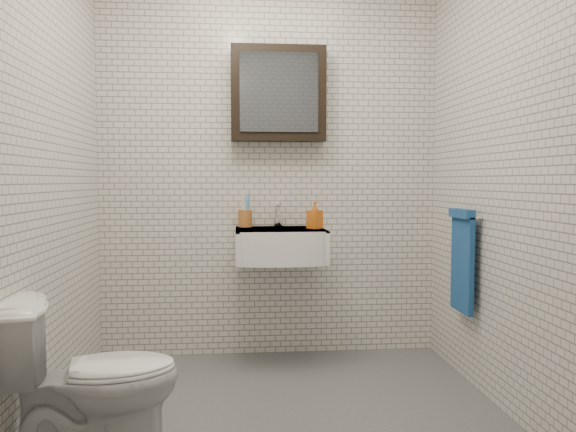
# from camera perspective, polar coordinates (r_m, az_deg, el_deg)

# --- Properties ---
(ground) EXTENTS (2.20, 2.00, 0.01)m
(ground) POSITION_cam_1_polar(r_m,az_deg,el_deg) (2.92, -0.59, -19.45)
(ground) COLOR #52555B
(ground) RESTS_ON ground
(room_shell) EXTENTS (2.22, 2.02, 2.51)m
(room_shell) POSITION_cam_1_polar(r_m,az_deg,el_deg) (2.70, -0.61, 10.37)
(room_shell) COLOR silver
(room_shell) RESTS_ON ground
(washbasin) EXTENTS (0.55, 0.50, 0.20)m
(washbasin) POSITION_cam_1_polar(r_m,az_deg,el_deg) (3.44, -0.74, -2.93)
(washbasin) COLOR white
(washbasin) RESTS_ON room_shell
(faucet) EXTENTS (0.06, 0.20, 0.15)m
(faucet) POSITION_cam_1_polar(r_m,az_deg,el_deg) (3.62, -0.98, -0.04)
(faucet) COLOR silver
(faucet) RESTS_ON washbasin
(mirror_cabinet) EXTENTS (0.60, 0.15, 0.60)m
(mirror_cabinet) POSITION_cam_1_polar(r_m,az_deg,el_deg) (3.65, -0.99, 12.29)
(mirror_cabinet) COLOR black
(mirror_cabinet) RESTS_ON room_shell
(towel_rail) EXTENTS (0.09, 0.30, 0.58)m
(towel_rail) POSITION_cam_1_polar(r_m,az_deg,el_deg) (3.30, 17.30, -3.92)
(towel_rail) COLOR silver
(towel_rail) RESTS_ON room_shell
(toothbrush_cup) EXTENTS (0.10, 0.10, 0.24)m
(toothbrush_cup) POSITION_cam_1_polar(r_m,az_deg,el_deg) (3.62, -4.38, -0.16)
(toothbrush_cup) COLOR #AA612A
(toothbrush_cup) RESTS_ON washbasin
(soap_bottle) EXTENTS (0.11, 0.11, 0.17)m
(soap_bottle) POSITION_cam_1_polar(r_m,az_deg,el_deg) (3.49, 2.74, 0.08)
(soap_bottle) COLOR orange
(soap_bottle) RESTS_ON washbasin
(toilet) EXTENTS (0.74, 0.52, 0.69)m
(toilet) POSITION_cam_1_polar(r_m,az_deg,el_deg) (2.49, -19.20, -15.41)
(toilet) COLOR white
(toilet) RESTS_ON ground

